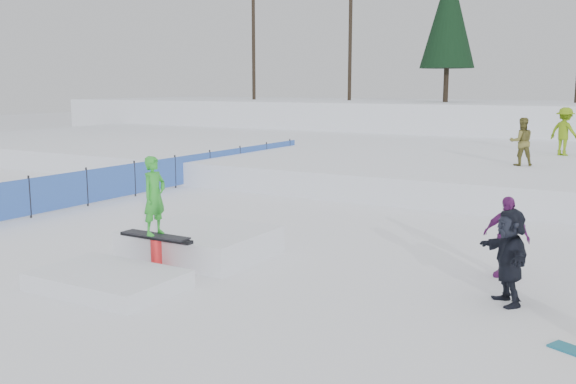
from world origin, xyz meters
The scene contains 9 objects.
ground centered at (0.00, 0.00, 0.00)m, with size 120.00×120.00×0.00m, color white.
snow_berm centered at (0.00, 30.00, 1.20)m, with size 60.00×14.00×2.40m, color white.
snow_midrise centered at (0.00, 16.00, 0.40)m, with size 50.00×18.00×0.80m, color white.
safety_fence centered at (-6.50, 6.60, 0.55)m, with size 0.05×16.00×1.10m.
walker_olive centered at (3.46, 11.89, 1.58)m, with size 0.75×0.59×1.55m, color brown.
walker_ygreen centered at (4.24, 15.93, 1.69)m, with size 1.15×0.66×1.77m, color #6C9510.
spectator_purple centered at (5.12, 1.69, 0.73)m, with size 0.85×0.35×1.45m, color #6C206C.
spectator_dark centered at (5.45, 0.25, 0.75)m, with size 1.40×0.45×1.51m, color black.
jib_rail_feature centered at (-0.45, -0.56, 0.30)m, with size 2.60×4.40×2.11m.
Camera 1 is at (7.31, -9.72, 3.34)m, focal length 40.00 mm.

